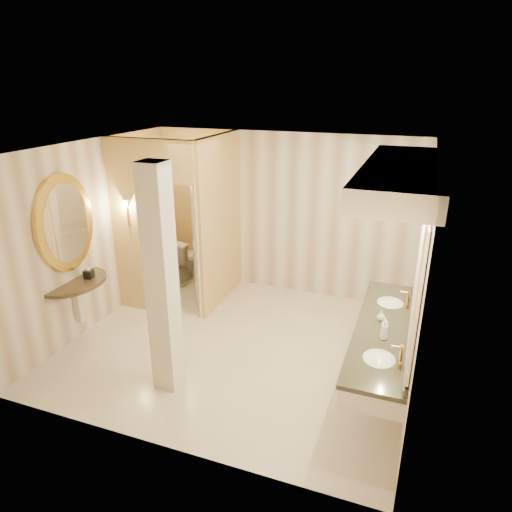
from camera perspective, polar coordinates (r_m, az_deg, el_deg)
The scene contains 16 objects.
floor at distance 6.49m, azimuth -2.29°, elevation -11.05°, with size 4.50×4.50×0.00m, color beige.
ceiling at distance 5.54m, azimuth -2.71°, elevation 13.28°, with size 4.50×4.50×0.00m, color white.
wall_back at distance 7.67m, azimuth 3.27°, elevation 5.21°, with size 4.50×0.02×2.70m, color beige.
wall_front at distance 4.28m, azimuth -12.90°, elevation -8.95°, with size 4.50×0.02×2.70m, color beige.
wall_left at distance 7.02m, azimuth -19.73°, elevation 2.42°, with size 0.02×4.00×2.70m, color beige.
wall_right at distance 5.48m, azimuth 19.83°, elevation -2.79°, with size 0.02×4.00×2.70m, color beige.
toilet_closet at distance 7.16m, azimuth -7.90°, elevation 4.15°, with size 1.50×1.55×2.70m.
wall_sconce at distance 7.04m, azimuth -15.86°, elevation 6.18°, with size 0.14×0.14×0.42m.
vanity at distance 5.04m, azimuth 17.04°, elevation -1.13°, with size 0.75×2.59×2.09m.
console_shelf at distance 6.61m, azimuth -22.40°, elevation 0.88°, with size 1.02×1.02×1.96m.
pillar at distance 5.19m, azimuth -11.71°, elevation -3.30°, with size 0.28×0.28×2.70m, color beige.
tissue_box at distance 6.77m, azimuth -20.18°, elevation -2.13°, with size 0.11×0.11×0.11m, color black.
toilet at distance 8.41m, azimuth -8.85°, elevation -0.29°, with size 0.46×0.81×0.83m, color white.
soap_bottle_a at distance 5.28m, azimuth 15.81°, elevation -8.18°, with size 0.06×0.06×0.13m, color beige.
soap_bottle_b at distance 5.46m, azimuth 15.38°, elevation -7.22°, with size 0.09×0.09×0.12m, color silver.
soap_bottle_c at distance 5.08m, azimuth 15.76°, elevation -8.83°, with size 0.09×0.09×0.23m, color #C6B28C.
Camera 1 is at (2.13, -5.06, 3.47)m, focal length 32.00 mm.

